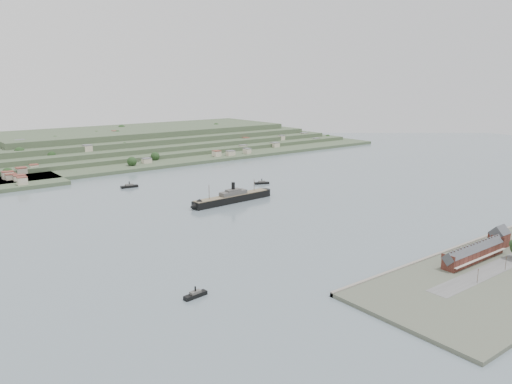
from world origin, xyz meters
TOP-DOWN VIEW (x-y plane):
  - ground at (0.00, 0.00)m, footprint 1400.00×1400.00m
  - terrace_row at (-10.00, -168.02)m, footprint 55.60×9.80m
  - gabled_building at (27.50, -164.00)m, footprint 10.40×10.18m
  - far_peninsula at (27.91, 393.10)m, footprint 760.00×309.00m
  - steamship at (-38.90, 42.16)m, footprint 88.80×14.84m
  - tugboat at (-164.04, -107.26)m, footprint 13.19×4.92m
  - ferry_west at (-83.36, 154.80)m, footprint 17.58×7.02m
  - ferry_east at (32.71, 87.14)m, footprint 15.73×10.19m

SIDE VIEW (x-z plane):
  - ground at x=0.00m, z-range 0.00..0.00m
  - ferry_east at x=32.71m, z-range -1.49..4.26m
  - tugboat at x=-164.04m, z-range -1.48..4.31m
  - ferry_west at x=-83.36m, z-range -1.66..4.75m
  - steamship at x=-38.90m, z-range -6.71..14.58m
  - terrace_row at x=-10.00m, z-range 1.30..12.38m
  - gabled_building at x=27.50m, z-range 1.14..15.23m
  - far_peninsula at x=27.91m, z-range -3.12..26.88m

